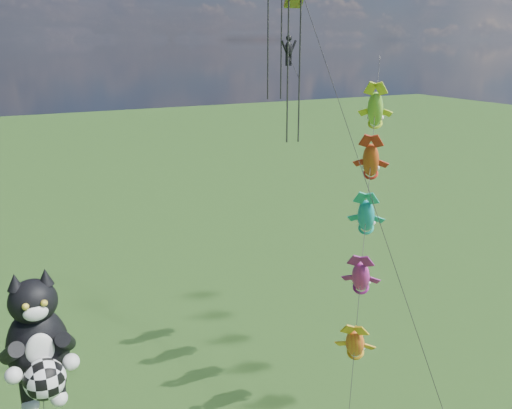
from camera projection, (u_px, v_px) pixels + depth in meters
name	position (u px, v px, depth m)	size (l,w,h in m)	color
cat_kite_rig	(38.00, 344.00, 22.03)	(2.91, 4.29, 11.29)	brown
fish_windsock_rig	(366.00, 217.00, 30.58)	(10.59, 12.11, 18.71)	brown
parafoil_rig	(293.00, 44.00, 28.72)	(1.86, 17.49, 25.89)	brown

